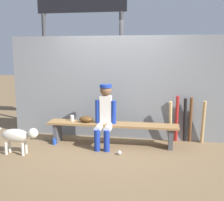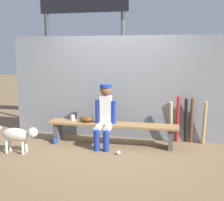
% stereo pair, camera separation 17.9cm
% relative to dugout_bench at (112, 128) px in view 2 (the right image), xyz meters
% --- Properties ---
extents(ground_plane, '(30.00, 30.00, 0.00)m').
position_rel_dugout_bench_xyz_m(ground_plane, '(0.00, 0.00, -0.34)').
color(ground_plane, brown).
extents(chainlink_fence, '(4.55, 0.03, 2.13)m').
position_rel_dugout_bench_xyz_m(chainlink_fence, '(0.00, 0.50, 0.72)').
color(chainlink_fence, gray).
rests_on(chainlink_fence, ground_plane).
extents(dugout_bench, '(2.55, 0.36, 0.43)m').
position_rel_dugout_bench_xyz_m(dugout_bench, '(0.00, 0.00, 0.00)').
color(dugout_bench, olive).
rests_on(dugout_bench, ground_plane).
extents(player_seated, '(0.41, 0.55, 1.19)m').
position_rel_dugout_bench_xyz_m(player_seated, '(-0.12, -0.11, 0.30)').
color(player_seated, silver).
rests_on(player_seated, ground_plane).
extents(baseball_glove, '(0.28, 0.20, 0.12)m').
position_rel_dugout_bench_xyz_m(baseball_glove, '(-0.52, 0.00, 0.15)').
color(baseball_glove, '#593819').
rests_on(baseball_glove, dugout_bench).
extents(bat_wood_natural, '(0.09, 0.21, 0.85)m').
position_rel_dugout_bench_xyz_m(bat_wood_natural, '(1.12, 0.34, 0.08)').
color(bat_wood_natural, tan).
rests_on(bat_wood_natural, ground_plane).
extents(bat_aluminum_red, '(0.07, 0.17, 0.95)m').
position_rel_dugout_bench_xyz_m(bat_aluminum_red, '(1.25, 0.42, 0.13)').
color(bat_aluminum_red, '#B22323').
rests_on(bat_aluminum_red, ground_plane).
extents(bat_aluminum_black, '(0.10, 0.23, 0.91)m').
position_rel_dugout_bench_xyz_m(bat_aluminum_black, '(1.41, 0.42, 0.11)').
color(bat_aluminum_black, black).
rests_on(bat_aluminum_black, ground_plane).
extents(bat_wood_dark, '(0.08, 0.19, 0.93)m').
position_rel_dugout_bench_xyz_m(bat_wood_dark, '(1.52, 0.42, 0.12)').
color(bat_wood_dark, brown).
rests_on(bat_wood_dark, ground_plane).
extents(bat_wood_tan, '(0.07, 0.19, 0.87)m').
position_rel_dugout_bench_xyz_m(bat_wood_tan, '(1.76, 0.38, 0.09)').
color(bat_wood_tan, tan).
rests_on(bat_wood_tan, ground_plane).
extents(baseball, '(0.07, 0.07, 0.07)m').
position_rel_dugout_bench_xyz_m(baseball, '(0.23, -0.51, -0.31)').
color(baseball, white).
rests_on(baseball, ground_plane).
extents(cup_on_ground, '(0.08, 0.08, 0.11)m').
position_rel_dugout_bench_xyz_m(cup_on_ground, '(-1.12, -0.19, -0.29)').
color(cup_on_ground, '#1E47AD').
rests_on(cup_on_ground, ground_plane).
extents(cup_on_bench, '(0.08, 0.08, 0.11)m').
position_rel_dugout_bench_xyz_m(cup_on_bench, '(-0.83, 0.06, 0.15)').
color(cup_on_bench, silver).
rests_on(cup_on_bench, dugout_bench).
extents(scoreboard, '(2.36, 0.27, 3.84)m').
position_rel_dugout_bench_xyz_m(scoreboard, '(-0.86, 1.19, 2.38)').
color(scoreboard, '#3F3F42').
rests_on(scoreboard, ground_plane).
extents(dog, '(0.84, 0.20, 0.49)m').
position_rel_dugout_bench_xyz_m(dog, '(-1.55, -0.79, -0.01)').
color(dog, beige).
rests_on(dog, ground_plane).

